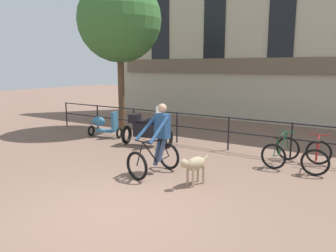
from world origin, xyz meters
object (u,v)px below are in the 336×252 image
(cyclist_with_bike, at_px, (157,143))
(parked_motorcycle, at_px, (146,129))
(parked_bicycle_mid_left, at_px, (317,156))
(dog, at_px, (194,165))
(parked_scooter, at_px, (104,125))
(parked_bicycle_near_lamp, at_px, (281,151))

(cyclist_with_bike, relative_size, parked_motorcycle, 0.99)
(parked_bicycle_mid_left, bearing_deg, dog, 47.16)
(cyclist_with_bike, height_order, dog, cyclist_with_bike)
(cyclist_with_bike, distance_m, parked_motorcycle, 2.84)
(parked_bicycle_mid_left, bearing_deg, parked_motorcycle, -1.23)
(dog, relative_size, parked_scooter, 0.69)
(dog, relative_size, parked_bicycle_mid_left, 0.79)
(parked_motorcycle, relative_size, parked_scooter, 1.29)
(dog, distance_m, parked_bicycle_near_lamp, 2.89)
(parked_scooter, bearing_deg, dog, -128.22)
(dog, height_order, parked_bicycle_mid_left, parked_bicycle_mid_left)
(parked_scooter, bearing_deg, cyclist_with_bike, -131.82)
(dog, distance_m, parked_motorcycle, 3.84)
(parked_motorcycle, distance_m, parked_bicycle_mid_left, 5.14)
(parked_bicycle_near_lamp, distance_m, parked_scooter, 6.36)
(parked_bicycle_near_lamp, height_order, parked_scooter, parked_scooter)
(dog, bearing_deg, parked_bicycle_near_lamp, 78.66)
(dog, xyz_separation_m, parked_motorcycle, (-3.04, 2.34, 0.10))
(cyclist_with_bike, distance_m, parked_bicycle_mid_left, 4.03)
(parked_bicycle_mid_left, distance_m, parked_scooter, 7.25)
(parked_bicycle_mid_left, bearing_deg, parked_bicycle_near_lamp, -4.47)
(cyclist_with_bike, height_order, parked_bicycle_near_lamp, cyclist_with_bike)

